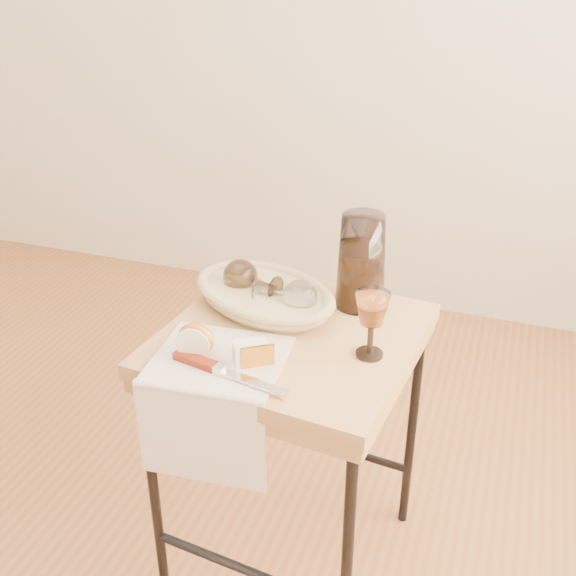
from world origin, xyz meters
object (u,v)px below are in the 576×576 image
at_px(tea_towel, 219,359).
at_px(wine_goblet, 371,325).
at_px(pitcher, 361,261).
at_px(apple_half, 196,339).
at_px(side_table, 291,452).
at_px(table_knife, 224,370).
at_px(bread_basket, 265,297).
at_px(goblet_lying_b, 281,294).
at_px(goblet_lying_a, 255,281).

xyz_separation_m(tea_towel, wine_goblet, (0.29, 0.12, 0.07)).
distance_m(pitcher, wine_goblet, 0.22).
height_order(tea_towel, apple_half, apple_half).
xyz_separation_m(side_table, apple_half, (-0.15, -0.16, 0.38)).
height_order(side_table, apple_half, apple_half).
bearing_deg(table_knife, apple_half, 161.35).
relative_size(bread_basket, pitcher, 1.24).
xyz_separation_m(bread_basket, goblet_lying_b, (0.05, -0.02, 0.03)).
xyz_separation_m(tea_towel, apple_half, (-0.05, -0.00, 0.04)).
bearing_deg(goblet_lying_b, wine_goblet, -26.13).
relative_size(tea_towel, bread_basket, 0.81).
xyz_separation_m(side_table, wine_goblet, (0.18, -0.03, 0.41)).
height_order(goblet_lying_b, apple_half, goblet_lying_b).
bearing_deg(bread_basket, goblet_lying_a, 175.31).
relative_size(side_table, pitcher, 2.56).
xyz_separation_m(goblet_lying_a, table_knife, (0.06, -0.31, -0.04)).
height_order(tea_towel, bread_basket, bread_basket).
bearing_deg(goblet_lying_a, apple_half, 100.06).
xyz_separation_m(side_table, tea_towel, (-0.10, -0.16, 0.34)).
bearing_deg(side_table, table_knife, -109.03).
distance_m(apple_half, table_knife, 0.10).
xyz_separation_m(apple_half, table_knife, (0.08, -0.05, -0.03)).
distance_m(side_table, bread_basket, 0.39).
relative_size(goblet_lying_a, wine_goblet, 0.92).
relative_size(tea_towel, wine_goblet, 1.80).
bearing_deg(pitcher, wine_goblet, -94.95).
height_order(bread_basket, goblet_lying_a, goblet_lying_a).
distance_m(goblet_lying_b, apple_half, 0.25).
relative_size(apple_half, table_knife, 0.31).
xyz_separation_m(bread_basket, pitcher, (0.21, 0.08, 0.09)).
height_order(pitcher, table_knife, pitcher).
relative_size(pitcher, apple_half, 3.38).
bearing_deg(goblet_lying_b, side_table, -57.82).
height_order(side_table, pitcher, pitcher).
bearing_deg(tea_towel, goblet_lying_a, 90.23).
bearing_deg(apple_half, wine_goblet, 12.80).
relative_size(bread_basket, table_knife, 1.28).
relative_size(side_table, goblet_lying_a, 4.97).
height_order(side_table, bread_basket, bread_basket).
bearing_deg(goblet_lying_a, tea_towel, 110.95).
height_order(goblet_lying_a, pitcher, pitcher).
bearing_deg(pitcher, apple_half, -152.96).
bearing_deg(apple_half, side_table, 38.40).
bearing_deg(goblet_lying_a, side_table, 155.79).
distance_m(wine_goblet, apple_half, 0.36).
xyz_separation_m(pitcher, apple_half, (-0.26, -0.33, -0.07)).
bearing_deg(side_table, wine_goblet, -10.37).
bearing_deg(goblet_lying_b, table_knife, -96.13).
relative_size(side_table, bread_basket, 2.06).
distance_m(bread_basket, pitcher, 0.24).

